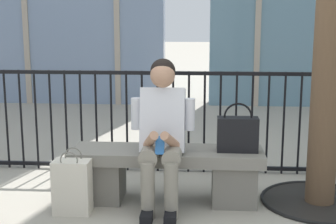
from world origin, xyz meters
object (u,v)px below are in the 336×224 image
(stone_bench, at_px, (167,170))
(seated_person_with_phone, at_px, (162,130))
(handbag_on_bench, at_px, (238,133))
(shopping_bag, at_px, (72,186))

(stone_bench, bearing_deg, seated_person_with_phone, -103.97)
(seated_person_with_phone, bearing_deg, stone_bench, 76.03)
(handbag_on_bench, height_order, shopping_bag, handbag_on_bench)
(stone_bench, height_order, handbag_on_bench, handbag_on_bench)
(stone_bench, bearing_deg, handbag_on_bench, -0.99)
(stone_bench, relative_size, shopping_bag, 3.06)
(stone_bench, relative_size, handbag_on_bench, 3.95)
(stone_bench, height_order, seated_person_with_phone, seated_person_with_phone)
(stone_bench, distance_m, seated_person_with_phone, 0.40)
(handbag_on_bench, relative_size, shopping_bag, 0.77)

